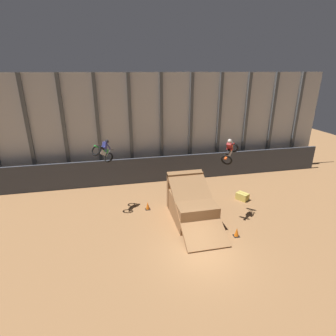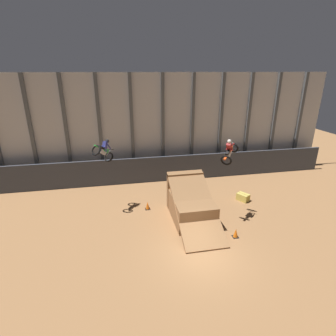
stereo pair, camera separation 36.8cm
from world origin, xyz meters
TOP-DOWN VIEW (x-y plane):
  - ground_plane at (0.00, 0.00)m, footprint 60.00×60.00m
  - arena_back_wall at (0.00, 11.92)m, footprint 32.00×0.40m
  - lower_barrier at (0.00, 10.62)m, footprint 31.36×0.20m
  - dirt_ramp at (0.54, 4.04)m, footprint 2.61×5.71m
  - rider_bike_left_air at (-5.06, 6.27)m, footprint 1.62×1.74m
  - rider_bike_right_air at (2.83, 3.50)m, footprint 1.65×1.74m
  - traffic_cone_near_ramp at (-2.25, 5.64)m, footprint 0.36×0.36m
  - traffic_cone_arena_edge at (2.62, 1.17)m, footprint 0.36×0.36m
  - hay_bale_trackside at (5.26, 5.57)m, footprint 0.98×1.08m

SIDE VIEW (x-z plane):
  - ground_plane at x=0.00m, z-range 0.00..0.00m
  - hay_bale_trackside at x=5.26m, z-range -0.01..0.57m
  - traffic_cone_near_ramp at x=-2.25m, z-range -0.01..0.57m
  - traffic_cone_arena_edge at x=2.62m, z-range -0.01..0.57m
  - dirt_ramp at x=0.54m, z-range -0.47..2.38m
  - lower_barrier at x=0.00m, z-range 0.00..2.35m
  - rider_bike_left_air at x=-5.06m, z-range 3.63..5.31m
  - arena_back_wall at x=0.00m, z-range 0.00..9.45m
  - rider_bike_right_air at x=2.83m, z-range 3.97..5.63m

